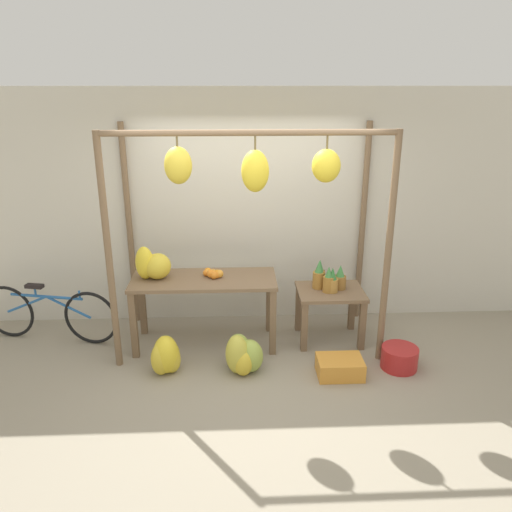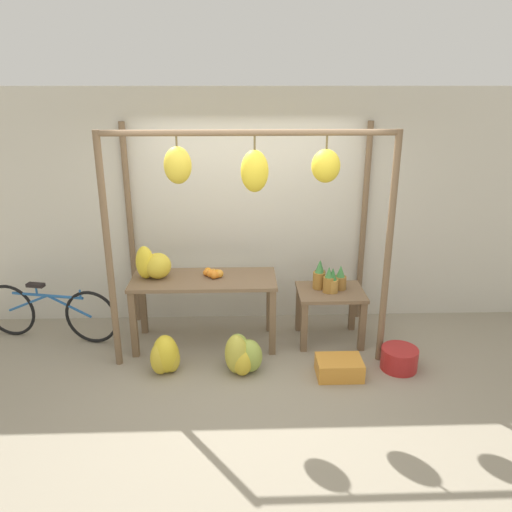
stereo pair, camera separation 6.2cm
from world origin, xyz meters
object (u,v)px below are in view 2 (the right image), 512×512
at_px(banana_pile_on_table, 153,264).
at_px(banana_pile_ground_left, 166,356).
at_px(blue_bucket, 399,359).
at_px(orange_pile, 213,273).
at_px(pineapple_cluster, 328,279).
at_px(fruit_crate_white, 339,368).
at_px(parked_bicycle, 50,312).
at_px(banana_pile_ground_right, 241,355).

distance_m(banana_pile_on_table, banana_pile_ground_left, 1.01).
height_order(banana_pile_on_table, blue_bucket, banana_pile_on_table).
height_order(orange_pile, pineapple_cluster, pineapple_cluster).
height_order(fruit_crate_white, parked_bicycle, parked_bicycle).
xyz_separation_m(banana_pile_on_table, parked_bicycle, (-1.24, 0.14, -0.62)).
relative_size(banana_pile_ground_right, parked_bicycle, 0.29).
distance_m(fruit_crate_white, blue_bucket, 0.66).
bearing_deg(orange_pile, parked_bicycle, 176.29).
relative_size(banana_pile_on_table, parked_bicycle, 0.28).
relative_size(banana_pile_on_table, blue_bucket, 1.21).
relative_size(banana_pile_on_table, banana_pile_ground_right, 0.96).
bearing_deg(pineapple_cluster, blue_bucket, -45.67).
bearing_deg(orange_pile, banana_pile_on_table, -178.54).
relative_size(pineapple_cluster, fruit_crate_white, 0.82).
relative_size(fruit_crate_white, parked_bicycle, 0.28).
height_order(orange_pile, blue_bucket, orange_pile).
xyz_separation_m(pineapple_cluster, fruit_crate_white, (0.01, -0.80, -0.65)).
height_order(orange_pile, banana_pile_ground_right, orange_pile).
distance_m(pineapple_cluster, banana_pile_ground_right, 1.31).
bearing_deg(pineapple_cluster, orange_pile, -178.90).
bearing_deg(banana_pile_on_table, fruit_crate_white, -21.15).
xyz_separation_m(banana_pile_on_table, blue_bucket, (2.60, -0.64, -0.84)).
height_order(pineapple_cluster, banana_pile_ground_left, pineapple_cluster).
distance_m(pineapple_cluster, blue_bucket, 1.14).
bearing_deg(banana_pile_ground_left, blue_bucket, -0.74).
relative_size(banana_pile_ground_right, blue_bucket, 1.27).
bearing_deg(orange_pile, banana_pile_ground_right, -65.07).
xyz_separation_m(fruit_crate_white, parked_bicycle, (-3.19, 0.89, 0.24)).
bearing_deg(pineapple_cluster, banana_pile_on_table, -178.77).
distance_m(orange_pile, parked_bicycle, 1.97).
height_order(orange_pile, fruit_crate_white, orange_pile).
distance_m(blue_bucket, parked_bicycle, 3.93).
xyz_separation_m(banana_pile_ground_right, blue_bucket, (1.64, -0.01, -0.07)).
distance_m(banana_pile_on_table, banana_pile_ground_right, 1.38).
height_order(banana_pile_on_table, pineapple_cluster, banana_pile_on_table).
bearing_deg(blue_bucket, banana_pile_on_table, 166.22).
bearing_deg(pineapple_cluster, parked_bicycle, 178.23).
height_order(banana_pile_ground_left, blue_bucket, banana_pile_ground_left).
bearing_deg(parked_bicycle, banana_pile_ground_right, -19.33).
bearing_deg(orange_pile, fruit_crate_white, -30.77).
distance_m(banana_pile_ground_right, parked_bicycle, 2.33).
bearing_deg(blue_bucket, fruit_crate_white, -169.83).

